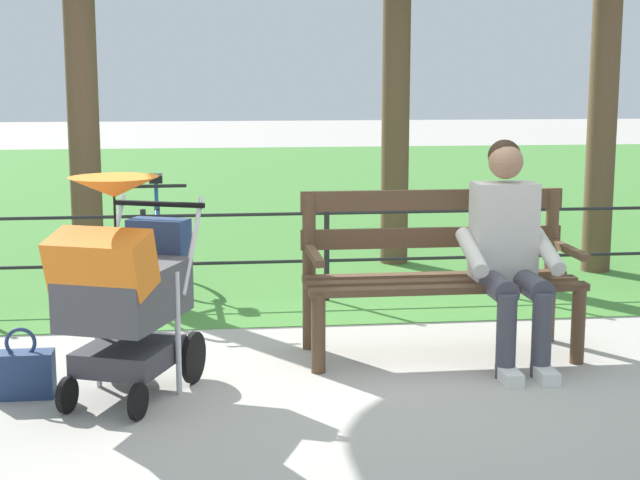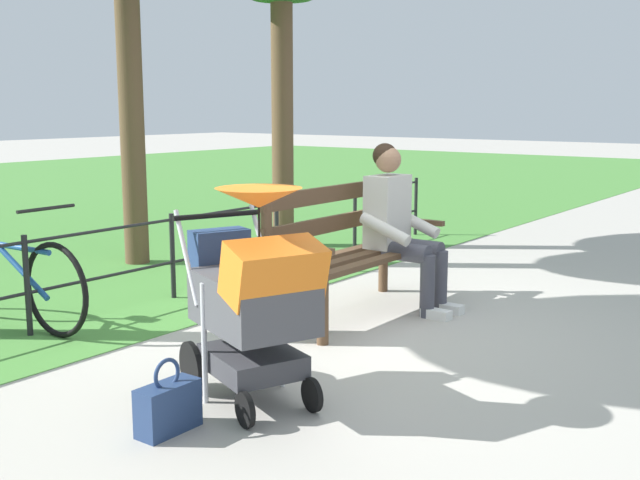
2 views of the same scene
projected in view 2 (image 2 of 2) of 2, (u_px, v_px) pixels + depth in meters
ground_plane at (323, 330)px, 5.42m from camera, size 60.00×60.00×0.00m
park_bench at (349, 245)px, 5.78m from camera, size 1.60×0.60×0.96m
person_on_bench at (399, 222)px, 5.90m from camera, size 0.53×0.74×1.28m
stroller at (254, 293)px, 4.00m from camera, size 0.78×1.00×1.15m
handbag at (168, 406)px, 3.70m from camera, size 0.32×0.14×0.37m
park_fence at (197, 243)px, 6.47m from camera, size 7.91×0.04×0.70m
bicycle at (11, 276)px, 5.47m from camera, size 0.44×1.66×0.89m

